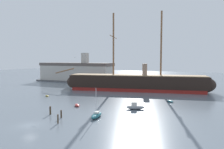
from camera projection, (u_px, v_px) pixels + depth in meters
ground_plane at (30, 125)px, 41.61m from camera, size 400.00×400.00×0.00m
tall_ship at (136, 83)px, 87.00m from camera, size 65.67×20.65×31.99m
sailboat_foreground_right at (97, 115)px, 47.28m from camera, size 2.28×5.30×6.68m
dinghy_near_centre at (77, 105)px, 58.53m from camera, size 2.75×2.76×0.64m
dinghy_mid_left at (47, 96)px, 74.08m from camera, size 1.97×1.33×0.43m
motorboat_mid_right at (135, 107)px, 54.96m from camera, size 5.08×3.53×1.97m
dinghy_alongside_stern at (170, 101)px, 64.13m from camera, size 2.50×2.30×0.56m
motorboat_far_left at (78, 85)px, 101.81m from camera, size 2.30×4.51×1.82m
motorboat_distant_centre at (138, 86)px, 96.90m from camera, size 4.11×5.18×2.02m
mooring_piling_nearest at (50, 110)px, 49.82m from camera, size 0.41×0.41×1.94m
mooring_piling_left_pair at (58, 119)px, 42.87m from camera, size 0.31×0.31×1.87m
mooring_piling_right_pair at (61, 114)px, 47.02m from camera, size 0.35×0.35×1.71m
dockside_warehouse_left at (76, 72)px, 122.93m from camera, size 48.25×13.16×16.59m
seagull_in_flight at (74, 57)px, 66.65m from camera, size 1.39×0.44×0.14m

